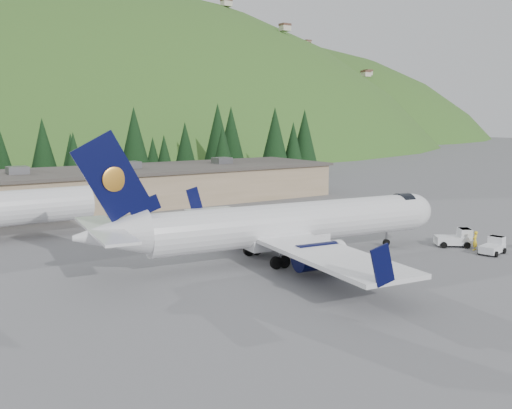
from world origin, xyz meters
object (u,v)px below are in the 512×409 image
Objects in this scene: baggage_tug_b at (456,238)px; terminal_building at (96,188)px; airliner at (284,225)px; baggage_tug_a at (493,246)px; ramp_worker at (475,241)px.

terminal_building is at bearing 151.81° from baggage_tug_b.
terminal_building is at bearing 103.01° from airliner.
terminal_building is (-4.02, 37.88, -0.40)m from airliner.
terminal_building reaches higher than baggage_tug_b.
airliner is at bearing -83.94° from terminal_building.
baggage_tug_b is 0.05× the size of terminal_building.
airliner is 0.48× the size of terminal_building.
baggage_tug_b is at bearing -64.22° from terminal_building.
baggage_tug_a is 51.27m from terminal_building.
airliner reaches higher than baggage_tug_a.
baggage_tug_b is (-0.33, 3.74, 0.11)m from baggage_tug_a.
airliner is at bearing -160.85° from baggage_tug_b.
ramp_worker is (16.81, -7.06, -2.12)m from airliner.
baggage_tug_a is 1.69× the size of ramp_worker.
airliner is 17.62m from baggage_tug_b.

